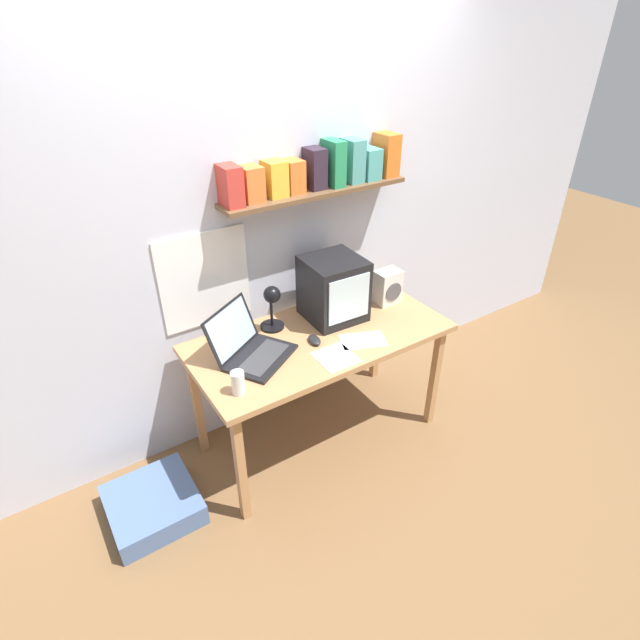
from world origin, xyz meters
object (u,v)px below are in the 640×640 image
loose_paper_near_laptop (363,340)px  laptop (248,345)px  desk_lamp (272,303)px  crt_monitor (333,289)px  computer_mouse (314,340)px  space_heater (388,287)px  open_notebook (336,357)px  juice_glass (238,384)px  corner_desk (320,345)px  floor_cushion (153,505)px

loose_paper_near_laptop → laptop: bearing=159.3°
laptop → desk_lamp: 0.29m
crt_monitor → computer_mouse: crt_monitor is taller
laptop → space_heater: bearing=-28.7°
crt_monitor → open_notebook: 0.45m
juice_glass → open_notebook: (0.54, -0.02, -0.05)m
corner_desk → floor_cushion: (-1.07, -0.01, -0.62)m
corner_desk → computer_mouse: computer_mouse is taller
loose_paper_near_laptop → floor_cushion: bearing=172.1°
crt_monitor → laptop: crt_monitor is taller
floor_cushion → corner_desk: bearing=0.3°
space_heater → computer_mouse: (-0.62, -0.13, -0.09)m
space_heater → open_notebook: 0.68m
laptop → computer_mouse: bearing=-44.9°
juice_glass → floor_cushion: (-0.48, 0.19, -0.74)m
computer_mouse → floor_cushion: computer_mouse is taller
juice_glass → loose_paper_near_laptop: size_ratio=0.42×
loose_paper_near_laptop → computer_mouse: bearing=150.0°
crt_monitor → desk_lamp: 0.38m
computer_mouse → open_notebook: bearing=-84.8°
desk_lamp → juice_glass: size_ratio=2.44×
juice_glass → corner_desk: bearing=18.6°
laptop → space_heater: 0.97m
corner_desk → open_notebook: open_notebook is taller
laptop → loose_paper_near_laptop: size_ratio=1.69×
laptop → space_heater: (0.97, 0.04, 0.04)m
desk_lamp → juice_glass: 0.56m
desk_lamp → space_heater: desk_lamp is taller
open_notebook → floor_cushion: bearing=168.1°
loose_paper_near_laptop → open_notebook: same height
juice_glass → loose_paper_near_laptop: (0.76, 0.02, -0.05)m
desk_lamp → computer_mouse: size_ratio=2.57×
open_notebook → space_heater: bearing=27.2°
laptop → juice_glass: bearing=-156.4°
corner_desk → laptop: (-0.42, 0.05, 0.14)m
corner_desk → loose_paper_near_laptop: (0.17, -0.18, 0.07)m
laptop → space_heater: size_ratio=2.28×
laptop → desk_lamp: desk_lamp is taller
computer_mouse → floor_cushion: bearing=177.9°
floor_cushion → juice_glass: bearing=-22.2°
juice_glass → open_notebook: 0.55m
crt_monitor → desk_lamp: crt_monitor is taller
desk_lamp → computer_mouse: bearing=-41.4°
laptop → space_heater: laptop is taller
corner_desk → crt_monitor: 0.34m
open_notebook → corner_desk: bearing=77.8°
corner_desk → juice_glass: (-0.59, -0.20, 0.12)m
space_heater → loose_paper_near_laptop: size_ratio=0.74×
juice_glass → floor_cushion: juice_glass is taller
loose_paper_near_laptop → floor_cushion: 1.43m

